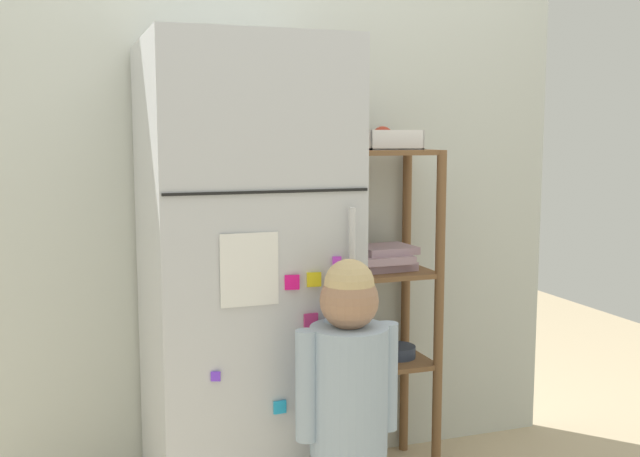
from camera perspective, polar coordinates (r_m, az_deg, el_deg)
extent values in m
cube|color=silver|center=(2.87, -3.83, 2.07)|extent=(2.42, 0.03, 2.10)
cube|color=silver|center=(2.51, -5.87, -4.47)|extent=(0.61, 0.67, 1.60)
cube|color=black|center=(2.14, -3.87, 2.77)|extent=(0.60, 0.01, 0.01)
cylinder|color=silver|center=(2.23, 2.44, -4.16)|extent=(0.02, 0.02, 0.45)
cube|color=white|center=(2.15, -5.34, -3.11)|extent=(0.17, 0.01, 0.21)
cube|color=#E91078|center=(2.19, -2.12, -4.08)|extent=(0.04, 0.02, 0.04)
cube|color=#CC3EEF|center=(2.22, 1.29, -2.46)|extent=(0.03, 0.01, 0.03)
cube|color=#24B1ED|center=(2.28, -3.05, -13.33)|extent=(0.04, 0.01, 0.04)
cube|color=blue|center=(2.28, -0.89, -11.00)|extent=(0.04, 0.02, 0.03)
cube|color=yellow|center=(2.21, -0.46, -3.87)|extent=(0.04, 0.01, 0.04)
cube|color=#7238EE|center=(2.20, -7.88, -11.01)|extent=(0.03, 0.02, 0.03)
cube|color=#C63178|center=(2.23, -0.69, -6.98)|extent=(0.04, 0.01, 0.04)
cylinder|color=#9EB2C6|center=(2.20, 2.08, -12.12)|extent=(0.22, 0.22, 0.37)
sphere|color=#9EB2C6|center=(2.21, 1.47, -7.25)|extent=(0.10, 0.10, 0.10)
sphere|color=#A87A5B|center=(2.13, 2.12, -5.45)|extent=(0.17, 0.17, 0.17)
sphere|color=tan|center=(2.12, 2.12, -4.23)|extent=(0.14, 0.14, 0.14)
cylinder|color=#9EB2C6|center=(2.15, -1.03, -11.78)|extent=(0.06, 0.06, 0.32)
cylinder|color=#9EB2C6|center=(2.24, 5.08, -11.06)|extent=(0.06, 0.06, 0.32)
cylinder|color=brown|center=(2.71, 2.60, -7.40)|extent=(0.04, 0.04, 1.25)
cylinder|color=brown|center=(2.85, 8.96, -6.75)|extent=(0.04, 0.04, 1.25)
cylinder|color=brown|center=(2.96, 0.55, -6.11)|extent=(0.04, 0.04, 1.25)
cylinder|color=brown|center=(3.09, 6.48, -5.59)|extent=(0.04, 0.04, 1.25)
cube|color=brown|center=(2.82, 4.80, 5.78)|extent=(0.36, 0.30, 0.02)
cube|color=brown|center=(2.86, 4.70, -3.30)|extent=(0.36, 0.30, 0.02)
cube|color=brown|center=(2.95, 4.63, -9.95)|extent=(0.36, 0.30, 0.02)
cube|color=#B293A3|center=(2.87, 4.82, -2.76)|extent=(0.22, 0.19, 0.03)
cube|color=#B293A3|center=(2.83, 4.66, -2.27)|extent=(0.21, 0.18, 0.03)
cube|color=#B293A3|center=(2.87, 4.95, -1.58)|extent=(0.22, 0.19, 0.03)
cylinder|color=#2D384C|center=(2.91, 3.45, -9.45)|extent=(0.13, 0.13, 0.05)
cylinder|color=#2D384C|center=(2.96, 5.81, -9.23)|extent=(0.15, 0.15, 0.04)
cube|color=white|center=(2.83, 5.18, 6.03)|extent=(0.21, 0.17, 0.01)
cube|color=white|center=(2.75, 5.91, 6.67)|extent=(0.21, 0.01, 0.07)
cube|color=white|center=(2.90, 4.49, 6.72)|extent=(0.21, 0.01, 0.07)
cube|color=white|center=(2.79, 3.26, 6.70)|extent=(0.01, 0.17, 0.07)
cube|color=white|center=(2.87, 7.05, 6.68)|extent=(0.01, 0.17, 0.07)
sphere|color=maroon|center=(2.80, 4.74, 6.89)|extent=(0.08, 0.08, 0.08)
sphere|color=orange|center=(2.85, 4.87, 6.81)|extent=(0.07, 0.07, 0.07)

